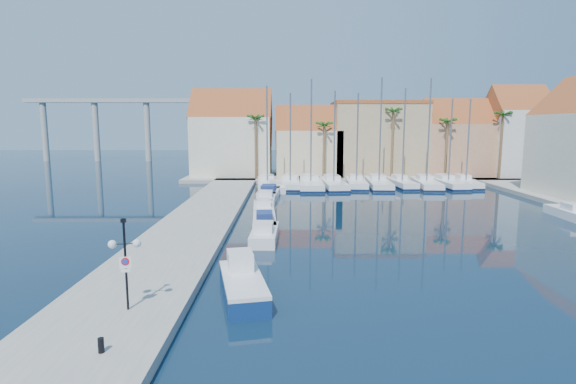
% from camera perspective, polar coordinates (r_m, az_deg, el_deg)
% --- Properties ---
extents(ground, '(260.00, 260.00, 0.00)m').
position_cam_1_polar(ground, '(25.39, 3.41, -10.56)').
color(ground, black).
rests_on(ground, ground).
extents(quay_west, '(6.00, 77.00, 0.50)m').
position_cam_1_polar(quay_west, '(39.01, -11.22, -3.58)').
color(quay_west, gray).
rests_on(quay_west, ground).
extents(shore_north, '(54.00, 16.00, 0.50)m').
position_cam_1_polar(shore_north, '(73.32, 8.84, 2.06)').
color(shore_north, gray).
rests_on(shore_north, ground).
extents(lamp_post, '(1.34, 0.51, 3.97)m').
position_cam_1_polar(lamp_post, '(20.07, -20.00, -6.96)').
color(lamp_post, black).
rests_on(lamp_post, quay_west).
extents(bollard, '(0.21, 0.21, 0.53)m').
position_cam_1_polar(bollard, '(17.54, -22.66, -17.53)').
color(bollard, black).
rests_on(bollard, quay_west).
extents(fishing_boat, '(3.00, 5.90, 1.97)m').
position_cam_1_polar(fishing_boat, '(22.43, -5.80, -11.41)').
color(fishing_boat, navy).
rests_on(fishing_boat, ground).
extents(motorboat_west_0, '(1.97, 5.70, 1.40)m').
position_cam_1_polar(motorboat_west_0, '(32.73, -3.00, -5.27)').
color(motorboat_west_0, white).
rests_on(motorboat_west_0, ground).
extents(motorboat_west_1, '(2.17, 5.88, 1.40)m').
position_cam_1_polar(motorboat_west_1, '(36.76, -3.01, -3.75)').
color(motorboat_west_1, white).
rests_on(motorboat_west_1, ground).
extents(motorboat_west_2, '(2.23, 6.00, 1.40)m').
position_cam_1_polar(motorboat_west_2, '(42.95, -3.11, -1.98)').
color(motorboat_west_2, white).
rests_on(motorboat_west_2, ground).
extents(motorboat_west_3, '(2.00, 5.97, 1.40)m').
position_cam_1_polar(motorboat_west_3, '(48.20, -2.77, -0.83)').
color(motorboat_west_3, white).
rests_on(motorboat_west_3, ground).
extents(motorboat_west_4, '(2.73, 7.32, 1.40)m').
position_cam_1_polar(motorboat_west_4, '(53.16, -2.41, 0.04)').
color(motorboat_west_4, white).
rests_on(motorboat_west_4, ground).
extents(motorboat_west_5, '(2.96, 7.25, 1.40)m').
position_cam_1_polar(motorboat_west_5, '(57.56, -1.73, 0.69)').
color(motorboat_west_5, white).
rests_on(motorboat_west_5, ground).
extents(motorboat_west_6, '(2.05, 6.14, 1.40)m').
position_cam_1_polar(motorboat_west_6, '(61.58, -2.39, 1.19)').
color(motorboat_west_6, white).
rests_on(motorboat_west_6, ground).
extents(motorboat_east_1, '(1.87, 5.47, 1.40)m').
position_cam_1_polar(motorboat_east_1, '(47.81, 32.13, -2.20)').
color(motorboat_east_1, white).
rests_on(motorboat_east_1, ground).
extents(sailboat_0, '(3.16, 9.90, 13.37)m').
position_cam_1_polar(sailboat_0, '(60.45, -2.64, 1.14)').
color(sailboat_0, white).
rests_on(sailboat_0, ground).
extents(sailboat_1, '(2.95, 10.12, 12.47)m').
position_cam_1_polar(sailboat_1, '(60.85, 0.31, 1.18)').
color(sailboat_1, white).
rests_on(sailboat_1, ground).
extents(sailboat_2, '(3.18, 11.75, 14.23)m').
position_cam_1_polar(sailboat_2, '(60.58, 2.87, 1.14)').
color(sailboat_2, white).
rests_on(sailboat_2, ground).
extents(sailboat_3, '(3.34, 10.58, 12.70)m').
position_cam_1_polar(sailboat_3, '(60.54, 5.73, 1.10)').
color(sailboat_3, white).
rests_on(sailboat_3, ground).
extents(sailboat_4, '(3.15, 9.61, 12.50)m').
position_cam_1_polar(sailboat_4, '(61.67, 8.63, 1.19)').
color(sailboat_4, white).
rests_on(sailboat_4, ground).
extents(sailboat_5, '(3.49, 10.69, 14.46)m').
position_cam_1_polar(sailboat_5, '(62.02, 11.39, 1.17)').
color(sailboat_5, white).
rests_on(sailboat_5, ground).
extents(sailboat_6, '(2.82, 8.48, 13.08)m').
position_cam_1_polar(sailboat_6, '(62.63, 14.15, 1.17)').
color(sailboat_6, white).
rests_on(sailboat_6, ground).
extents(sailboat_7, '(3.50, 10.23, 14.32)m').
position_cam_1_polar(sailboat_7, '(63.29, 17.07, 1.11)').
color(sailboat_7, white).
rests_on(sailboat_7, ground).
extents(sailboat_8, '(3.12, 9.86, 11.76)m').
position_cam_1_polar(sailboat_8, '(64.73, 19.49, 1.13)').
color(sailboat_8, white).
rests_on(sailboat_8, ground).
extents(sailboat_9, '(2.49, 8.46, 11.76)m').
position_cam_1_polar(sailboat_9, '(65.76, 21.51, 1.15)').
color(sailboat_9, white).
rests_on(sailboat_9, ground).
extents(building_0, '(12.30, 9.00, 13.50)m').
position_cam_1_polar(building_0, '(71.47, -7.07, 6.97)').
color(building_0, beige).
rests_on(building_0, shore_north).
extents(building_1, '(10.30, 8.00, 11.00)m').
position_cam_1_polar(building_1, '(71.11, 2.65, 6.03)').
color(building_1, beige).
rests_on(building_1, shore_north).
extents(building_2, '(14.20, 10.20, 11.50)m').
position_cam_1_polar(building_2, '(73.45, 11.27, 6.70)').
color(building_2, tan).
rests_on(building_2, shore_north).
extents(building_3, '(10.30, 8.00, 12.00)m').
position_cam_1_polar(building_3, '(75.82, 20.39, 6.09)').
color(building_3, tan).
rests_on(building_3, shore_north).
extents(building_4, '(8.30, 8.00, 14.00)m').
position_cam_1_polar(building_4, '(78.50, 26.89, 6.58)').
color(building_4, silver).
rests_on(building_4, shore_north).
extents(palm_0, '(2.60, 2.60, 10.15)m').
position_cam_1_polar(palm_0, '(66.11, -4.14, 9.12)').
color(palm_0, brown).
rests_on(palm_0, shore_north).
extents(palm_1, '(2.60, 2.60, 9.15)m').
position_cam_1_polar(palm_1, '(66.19, 4.63, 8.29)').
color(palm_1, brown).
rests_on(palm_1, shore_north).
extents(palm_2, '(2.60, 2.60, 11.15)m').
position_cam_1_polar(palm_2, '(67.80, 13.23, 9.69)').
color(palm_2, brown).
rests_on(palm_2, shore_north).
extents(palm_3, '(2.60, 2.60, 9.65)m').
position_cam_1_polar(palm_3, '(70.05, 19.63, 8.23)').
color(palm_3, brown).
rests_on(palm_3, shore_north).
extents(palm_4, '(2.60, 2.60, 10.65)m').
position_cam_1_polar(palm_4, '(73.15, 25.64, 8.62)').
color(palm_4, brown).
rests_on(palm_4, shore_north).
extents(viaduct, '(48.00, 2.20, 14.45)m').
position_cam_1_polar(viaduct, '(112.41, -19.99, 8.94)').
color(viaduct, '#9E9E99').
rests_on(viaduct, ground).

